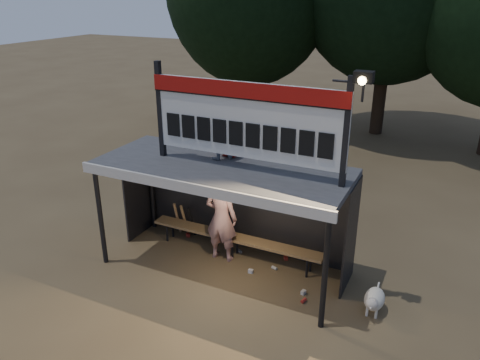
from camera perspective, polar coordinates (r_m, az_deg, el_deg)
name	(u,v)px	position (r m, az deg, el deg)	size (l,w,h in m)	color
ground	(223,268)	(10.10, -2.04, -10.61)	(80.00, 80.00, 0.00)	brown
player	(221,218)	(9.96, -2.29, -4.65)	(0.71, 0.47, 1.95)	silver
child_a	(219,131)	(9.24, -2.60, 5.96)	(0.55, 0.43, 1.14)	gray
child_b	(230,132)	(9.39, -1.27, 5.83)	(0.49, 0.32, 1.01)	#A82119
dugout_shelter	(228,183)	(9.42, -1.51, -0.43)	(5.10, 2.08, 2.32)	#3D3D3F
scoreboard_assembly	(248,118)	(8.50, 0.99, 7.55)	(4.10, 0.27, 1.99)	black
bench	(235,238)	(10.29, -0.65, -7.09)	(4.00, 0.35, 0.48)	olive
dog	(374,300)	(9.06, 16.03, -13.84)	(0.36, 0.81, 0.49)	beige
bats	(185,220)	(11.14, -6.78, -4.84)	(0.47, 0.32, 0.84)	olive
litter	(261,266)	(10.08, 2.55, -10.46)	(3.40, 1.38, 0.08)	red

